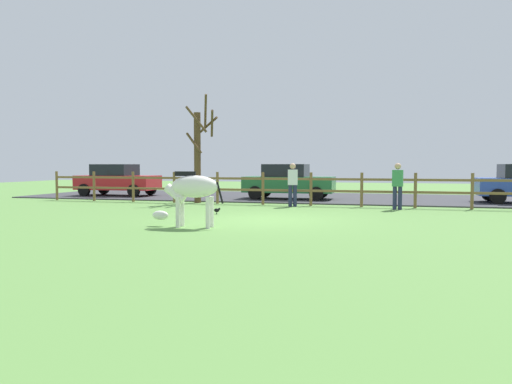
{
  "coord_description": "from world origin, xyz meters",
  "views": [
    {
      "loc": [
        3.24,
        -13.18,
        1.57
      ],
      "look_at": [
        -0.6,
        0.89,
        0.74
      ],
      "focal_mm": 33.35,
      "sensor_mm": 36.0,
      "label": 1
    }
  ],
  "objects": [
    {
      "name": "bare_tree",
      "position": [
        -4.26,
        5.23,
        2.12
      ],
      "size": [
        1.23,
        1.4,
        4.46
      ],
      "color": "#513A23",
      "rests_on": "ground_plane"
    },
    {
      "name": "zebra",
      "position": [
        -1.48,
        -2.09,
        0.93
      ],
      "size": [
        1.93,
        0.5,
        1.41
      ],
      "color": "white",
      "rests_on": "ground_plane"
    },
    {
      "name": "visitor_right_of_tree",
      "position": [
        -0.14,
        4.45,
        0.91
      ],
      "size": [
        0.4,
        0.3,
        1.64
      ],
      "color": "#232847",
      "rests_on": "ground_plane"
    },
    {
      "name": "parking_asphalt",
      "position": [
        0.0,
        9.3,
        0.03
      ],
      "size": [
        28.0,
        7.4,
        0.05
      ],
      "primitive_type": "cube",
      "color": "#38383D",
      "rests_on": "ground_plane"
    },
    {
      "name": "visitor_left_of_tree",
      "position": [
        3.65,
        4.19,
        0.91
      ],
      "size": [
        0.39,
        0.26,
        1.64
      ],
      "color": "#232847",
      "rests_on": "ground_plane"
    },
    {
      "name": "crow_on_grass",
      "position": [
        -1.96,
        1.13,
        0.13
      ],
      "size": [
        0.21,
        0.1,
        0.2
      ],
      "color": "black",
      "rests_on": "ground_plane"
    },
    {
      "name": "ground_plane",
      "position": [
        0.0,
        0.0,
        0.0
      ],
      "size": [
        60.0,
        60.0,
        0.0
      ],
      "primitive_type": "plane",
      "color": "#5B8C42"
    },
    {
      "name": "parked_car_green",
      "position": [
        -0.98,
        7.79,
        0.84
      ],
      "size": [
        4.01,
        1.9,
        1.56
      ],
      "color": "#236B38",
      "rests_on": "parking_asphalt"
    },
    {
      "name": "parked_car_red",
      "position": [
        -9.7,
        7.86,
        0.84
      ],
      "size": [
        4.01,
        1.9,
        1.56
      ],
      "color": "red",
      "rests_on": "parking_asphalt"
    },
    {
      "name": "paddock_fence",
      "position": [
        -0.48,
        5.0,
        0.73
      ],
      "size": [
        21.14,
        0.11,
        1.29
      ],
      "color": "brown",
      "rests_on": "ground_plane"
    }
  ]
}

